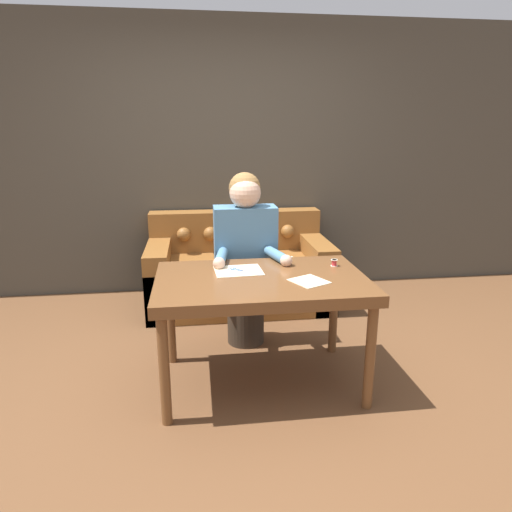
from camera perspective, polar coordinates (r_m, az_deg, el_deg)
ground_plane at (r=3.04m, az=-1.33°, el=-16.00°), size 16.00×16.00×0.00m
wall_back at (r=4.54m, az=-4.20°, el=11.94°), size 8.00×0.06×2.60m
dining_table at (r=2.81m, az=0.66°, el=-4.12°), size 1.29×0.83×0.72m
couch at (r=4.28m, az=-2.20°, el=-1.96°), size 1.64×0.91×0.82m
person at (r=3.35m, az=-1.33°, el=-0.19°), size 0.52×0.57×1.30m
pattern_paper_main at (r=2.90m, az=-2.21°, el=-1.85°), size 0.31×0.26×0.00m
pattern_paper_offcut at (r=2.72m, az=6.65°, el=-3.15°), size 0.25×0.26×0.00m
scissors at (r=2.91m, az=-2.10°, el=-1.81°), size 0.22×0.19×0.01m
thread_spool at (r=3.04m, az=9.75°, el=-0.84°), size 0.04×0.04×0.05m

